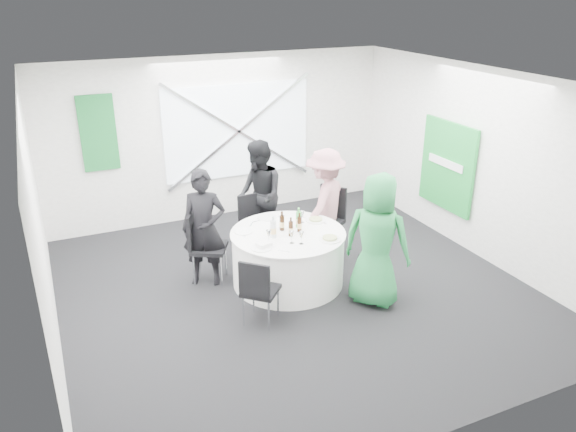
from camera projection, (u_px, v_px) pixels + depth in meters
name	position (u px, v px, depth m)	size (l,w,h in m)	color
floor	(294.00, 289.00, 7.67)	(6.00, 6.00, 0.00)	black
ceiling	(295.00, 81.00, 6.59)	(6.00, 6.00, 0.00)	silver
wall_back	(221.00, 138.00, 9.65)	(6.00, 6.00, 0.00)	silver
wall_front	(449.00, 307.00, 4.61)	(6.00, 6.00, 0.00)	silver
wall_left	(40.00, 233.00, 5.99)	(6.00, 6.00, 0.00)	silver
wall_right	(478.00, 163.00, 8.28)	(6.00, 6.00, 0.00)	silver
window_panel	(238.00, 131.00, 9.70)	(2.60, 0.03, 1.60)	white
window_brace_a	(239.00, 131.00, 9.66)	(0.05, 0.05, 3.16)	silver
window_brace_b	(239.00, 131.00, 9.66)	(0.05, 0.05, 3.16)	silver
green_banner	(98.00, 133.00, 8.73)	(0.55, 0.04, 1.20)	#146635
green_sign	(447.00, 166.00, 8.83)	(0.05, 1.20, 1.40)	green
banquet_table	(288.00, 258.00, 7.69)	(1.56, 1.56, 0.76)	white
chair_back	(253.00, 219.00, 8.58)	(0.43, 0.44, 0.89)	black
chair_back_left	(202.00, 241.00, 7.67)	(0.63, 0.63, 1.02)	black
chair_back_right	(329.00, 214.00, 8.56)	(0.64, 0.64, 1.02)	black
chair_front_right	(378.00, 258.00, 7.37)	(0.57, 0.56, 0.89)	black
chair_front_left	(258.00, 287.00, 6.66)	(0.57, 0.57, 0.89)	black
person_man_back_left	(204.00, 228.00, 7.54)	(0.59, 0.39, 1.63)	black
person_man_back	(259.00, 195.00, 8.59)	(0.83, 0.45, 1.71)	black
person_woman_pink	(325.00, 203.00, 8.39)	(1.06, 0.49, 1.65)	#BB7982
person_woman_green	(377.00, 240.00, 7.04)	(0.86, 0.56, 1.75)	#258A46
plate_back	(267.00, 217.00, 8.01)	(0.28, 0.28, 0.01)	white
plate_back_left	(243.00, 231.00, 7.56)	(0.25, 0.25, 0.01)	white
plate_back_right	(316.00, 220.00, 7.91)	(0.28, 0.28, 0.04)	white
plate_front_right	(330.00, 239.00, 7.33)	(0.29, 0.29, 0.04)	white
plate_front_left	(261.00, 248.00, 7.10)	(0.28, 0.28, 0.01)	white
napkin	(264.00, 244.00, 7.11)	(0.18, 0.12, 0.05)	white
beer_bottle_a	(282.00, 223.00, 7.57)	(0.06, 0.06, 0.28)	#351A09
beer_bottle_b	(282.00, 223.00, 7.60)	(0.06, 0.06, 0.26)	#351A09
beer_bottle_c	(299.00, 224.00, 7.53)	(0.06, 0.06, 0.27)	#351A09
beer_bottle_d	(291.00, 229.00, 7.41)	(0.06, 0.06, 0.26)	#351A09
green_water_bottle	(299.00, 220.00, 7.67)	(0.08, 0.08, 0.29)	green
clear_water_bottle	(273.00, 229.00, 7.36)	(0.08, 0.08, 0.30)	silver
wine_glass_a	(301.00, 235.00, 7.17)	(0.07, 0.07, 0.17)	white
wine_glass_b	(269.00, 233.00, 7.22)	(0.07, 0.07, 0.17)	white
wine_glass_c	(302.00, 214.00, 7.81)	(0.07, 0.07, 0.17)	white
wine_glass_d	(292.00, 234.00, 7.19)	(0.07, 0.07, 0.17)	white
fork_a	(258.00, 246.00, 7.15)	(0.01, 0.15, 0.01)	silver
knife_a	(284.00, 251.00, 7.02)	(0.01, 0.15, 0.01)	silver
fork_b	(251.00, 224.00, 7.79)	(0.01, 0.15, 0.01)	silver
knife_b	(245.00, 235.00, 7.47)	(0.01, 0.15, 0.01)	silver
fork_c	(282.00, 216.00, 8.07)	(0.01, 0.15, 0.01)	silver
knife_c	(258.00, 221.00, 7.91)	(0.01, 0.15, 0.01)	silver
fork_d	(322.00, 223.00, 7.84)	(0.01, 0.15, 0.01)	silver
knife_d	(302.00, 217.00, 8.04)	(0.01, 0.15, 0.01)	silver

